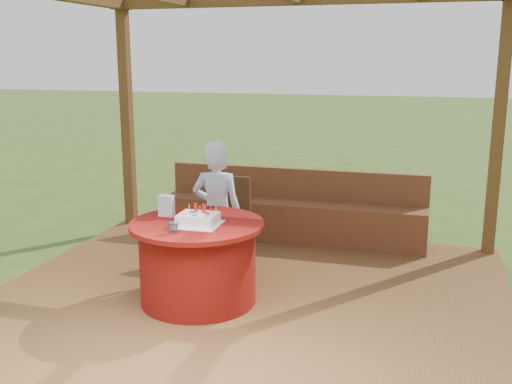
% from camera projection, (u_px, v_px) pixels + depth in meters
% --- Properties ---
extents(ground, '(60.00, 60.00, 0.00)m').
position_uv_depth(ground, '(248.00, 308.00, 5.32)').
color(ground, '#37551C').
rests_on(ground, ground).
extents(deck, '(4.50, 4.00, 0.12)m').
position_uv_depth(deck, '(248.00, 301.00, 5.30)').
color(deck, brown).
rests_on(deck, ground).
extents(pergola, '(4.50, 4.00, 2.72)m').
position_uv_depth(pergola, '(247.00, 27.00, 4.78)').
color(pergola, brown).
rests_on(pergola, deck).
extents(bench, '(3.00, 0.42, 0.80)m').
position_uv_depth(bench, '(292.00, 217.00, 6.84)').
color(bench, brown).
rests_on(bench, deck).
extents(table, '(1.13, 1.13, 0.70)m').
position_uv_depth(table, '(198.00, 261.00, 5.08)').
color(table, maroon).
rests_on(table, deck).
extents(chair, '(0.41, 0.41, 0.85)m').
position_uv_depth(chair, '(229.00, 215.00, 6.17)').
color(chair, '#3E2613').
rests_on(chair, deck).
extents(elderly_woman, '(0.50, 0.38, 1.30)m').
position_uv_depth(elderly_woman, '(217.00, 208.00, 5.64)').
color(elderly_woman, '#A4CAF3').
rests_on(elderly_woman, deck).
extents(birthday_cake, '(0.36, 0.36, 0.17)m').
position_uv_depth(birthday_cake, '(198.00, 219.00, 4.91)').
color(birthday_cake, white).
rests_on(birthday_cake, table).
extents(gift_bag, '(0.13, 0.09, 0.18)m').
position_uv_depth(gift_bag, '(166.00, 206.00, 5.19)').
color(gift_bag, '#E896C3').
rests_on(gift_bag, table).
extents(drinking_glass, '(0.10, 0.10, 0.09)m').
position_uv_depth(drinking_glass, '(173.00, 228.00, 4.68)').
color(drinking_glass, silver).
rests_on(drinking_glass, table).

